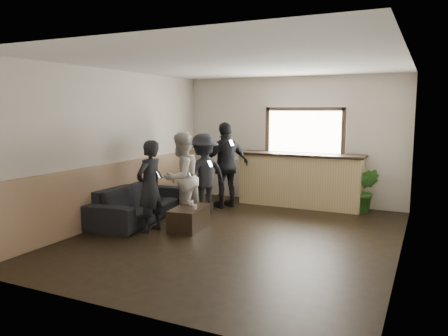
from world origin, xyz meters
The scene contains 12 objects.
ground centered at (0.00, 0.00, 0.00)m, with size 5.00×6.00×0.01m, color black.
room_shell centered at (-0.74, 0.00, 1.47)m, with size 5.01×6.01×2.80m.
bar_counter centered at (0.30, 2.70, 0.64)m, with size 2.70×0.68×2.13m.
sofa centered at (-2.15, 0.20, 0.34)m, with size 2.31×0.90×0.67m, color black.
coffee_table centered at (-0.95, 0.05, 0.19)m, with size 0.48×0.86×0.38m, color black.
cup_a centered at (-1.01, 0.20, 0.43)m, with size 0.12×0.12×0.09m, color silver.
cup_b centered at (-0.78, -0.05, 0.42)m, with size 0.09×0.09×0.08m, color silver.
potted_plant centered at (1.67, 2.65, 0.45)m, with size 0.50×0.40×0.90m, color #2D6623.
person_a centered at (-1.47, -0.37, 0.78)m, with size 0.48×0.60×1.57m.
person_b centered at (-1.30, 0.38, 0.84)m, with size 0.77×0.92×1.67m.
person_c centered at (-1.26, 1.18, 0.80)m, with size 0.99×1.20×1.61m.
person_d centered at (-1.09, 1.89, 0.91)m, with size 0.97×1.13×1.82m.
Camera 1 is at (2.82, -6.43, 2.08)m, focal length 35.00 mm.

